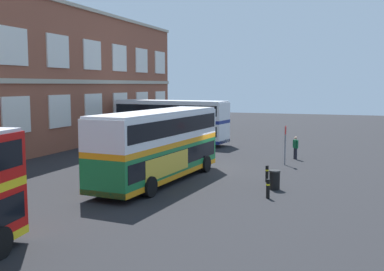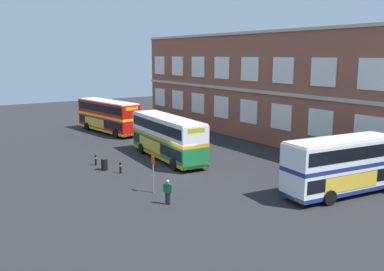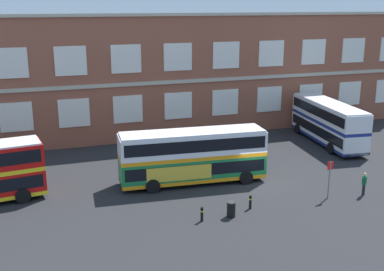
# 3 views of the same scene
# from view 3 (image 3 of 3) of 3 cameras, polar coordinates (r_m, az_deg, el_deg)

# --- Properties ---
(ground_plane) EXTENTS (120.00, 120.00, 0.00)m
(ground_plane) POSITION_cam_3_polar(r_m,az_deg,el_deg) (38.62, 6.17, -4.66)
(ground_plane) COLOR #232326
(brick_terminal_building) EXTENTS (56.02, 8.19, 12.38)m
(brick_terminal_building) POSITION_cam_3_polar(r_m,az_deg,el_deg) (51.16, -3.05, 7.38)
(brick_terminal_building) COLOR brown
(brick_terminal_building) RESTS_ON ground
(double_decker_middle) EXTENTS (11.18, 3.54, 4.07)m
(double_decker_middle) POSITION_cam_3_polar(r_m,az_deg,el_deg) (36.02, 0.08, -2.44)
(double_decker_middle) COLOR #197038
(double_decker_middle) RESTS_ON ground
(double_decker_far) EXTENTS (3.89, 11.23, 4.07)m
(double_decker_far) POSITION_cam_3_polar(r_m,az_deg,el_deg) (48.21, 15.91, 1.59)
(double_decker_far) COLOR silver
(double_decker_far) RESTS_ON ground
(waiting_passenger) EXTENTS (0.57, 0.47, 1.70)m
(waiting_passenger) POSITION_cam_3_polar(r_m,az_deg,el_deg) (36.19, 19.86, -5.36)
(waiting_passenger) COLOR black
(waiting_passenger) RESTS_ON ground
(bus_stand_flag) EXTENTS (0.44, 0.10, 2.70)m
(bus_stand_flag) POSITION_cam_3_polar(r_m,az_deg,el_deg) (34.68, 16.08, -4.69)
(bus_stand_flag) COLOR slate
(bus_stand_flag) RESTS_ON ground
(station_litter_bin) EXTENTS (0.60, 0.60, 1.03)m
(station_litter_bin) POSITION_cam_3_polar(r_m,az_deg,el_deg) (31.05, 4.69, -8.75)
(station_litter_bin) COLOR black
(station_litter_bin) RESTS_ON ground
(safety_bollard_west) EXTENTS (0.19, 0.19, 0.95)m
(safety_bollard_west) POSITION_cam_3_polar(r_m,az_deg,el_deg) (30.36, 1.19, -9.34)
(safety_bollard_west) COLOR black
(safety_bollard_west) RESTS_ON ground
(safety_bollard_east) EXTENTS (0.19, 0.19, 0.95)m
(safety_bollard_east) POSITION_cam_3_polar(r_m,az_deg,el_deg) (32.32, 6.97, -7.86)
(safety_bollard_east) COLOR black
(safety_bollard_east) RESTS_ON ground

